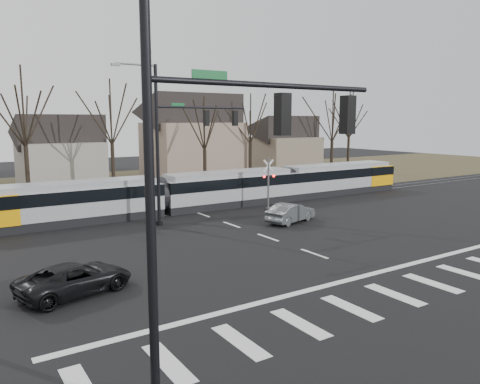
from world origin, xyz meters
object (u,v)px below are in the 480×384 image
rail_crossing_signal (268,186)px  suv (76,279)px  tram (228,187)px  sedan (291,213)px

rail_crossing_signal → suv: bearing=-149.2°
tram → suv: bearing=-138.8°
sedan → suv: 16.36m
sedan → rail_crossing_signal: (1.28, 4.27, 1.23)m
tram → sedan: 7.54m
suv → rail_crossing_signal: rail_crossing_signal is taller
tram → rail_crossing_signal: 3.62m
sedan → rail_crossing_signal: 4.63m
tram → rail_crossing_signal: rail_crossing_signal is taller
sedan → suv: sedan is taller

